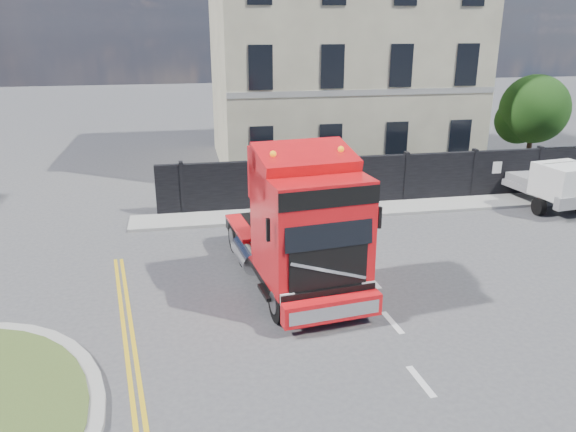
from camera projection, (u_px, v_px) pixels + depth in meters
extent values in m
plane|color=#424244|center=(272.00, 326.00, 13.71)|extent=(120.00, 120.00, 0.00)
cube|color=black|center=(382.00, 179.00, 22.81)|extent=(18.00, 0.25, 2.00)
cube|color=silver|center=(568.00, 170.00, 24.31)|extent=(2.60, 0.12, 2.00)
cube|color=beige|center=(336.00, 55.00, 28.32)|extent=(12.00, 10.00, 11.00)
cylinder|color=#382619|center=(529.00, 151.00, 27.03)|extent=(0.24, 0.24, 2.40)
sphere|color=black|center=(535.00, 109.00, 26.39)|extent=(3.20, 3.20, 3.20)
sphere|color=black|center=(518.00, 121.00, 26.86)|extent=(2.20, 2.20, 2.20)
cube|color=gray|center=(388.00, 208.00, 22.28)|extent=(20.00, 1.60, 0.12)
cube|color=black|center=(289.00, 251.00, 16.32)|extent=(3.20, 6.52, 0.45)
cube|color=red|center=(310.00, 225.00, 14.30)|extent=(2.79, 2.87, 2.78)
cube|color=red|center=(297.00, 172.00, 14.87)|extent=(2.58, 1.20, 1.39)
cube|color=black|center=(329.00, 227.00, 13.02)|extent=(2.18, 0.33, 1.04)
cube|color=red|center=(332.00, 309.00, 13.38)|extent=(2.51, 0.65, 0.55)
cylinder|color=black|center=(279.00, 302.00, 13.80)|extent=(0.44, 1.07, 1.03)
cylinder|color=gray|center=(279.00, 302.00, 13.80)|extent=(0.43, 0.61, 0.57)
cylinder|color=black|center=(359.00, 290.00, 14.42)|extent=(0.44, 1.07, 1.03)
cylinder|color=gray|center=(359.00, 290.00, 14.42)|extent=(0.43, 0.61, 0.57)
cylinder|color=black|center=(245.00, 250.00, 16.97)|extent=(0.44, 1.07, 1.03)
cylinder|color=gray|center=(245.00, 250.00, 16.97)|extent=(0.43, 0.61, 0.57)
cylinder|color=black|center=(312.00, 242.00, 17.60)|extent=(0.44, 1.07, 1.03)
cylinder|color=gray|center=(312.00, 242.00, 17.60)|extent=(0.43, 0.61, 0.57)
cylinder|color=black|center=(236.00, 236.00, 18.04)|extent=(0.44, 1.07, 1.03)
cylinder|color=gray|center=(236.00, 236.00, 18.04)|extent=(0.43, 0.61, 0.57)
cylinder|color=black|center=(299.00, 229.00, 18.67)|extent=(0.44, 1.07, 1.03)
cylinder|color=gray|center=(299.00, 229.00, 18.67)|extent=(0.43, 0.61, 0.57)
cube|color=slate|center=(539.00, 187.00, 22.98)|extent=(2.49, 4.88, 0.24)
cube|color=silver|center=(564.00, 181.00, 21.42)|extent=(2.08, 1.99, 1.26)
cylinder|color=black|center=(539.00, 206.00, 21.57)|extent=(0.24, 0.68, 0.68)
cylinder|color=black|center=(498.00, 186.00, 24.28)|extent=(0.24, 0.68, 0.68)
cylinder|color=black|center=(537.00, 184.00, 24.61)|extent=(0.24, 0.68, 0.68)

